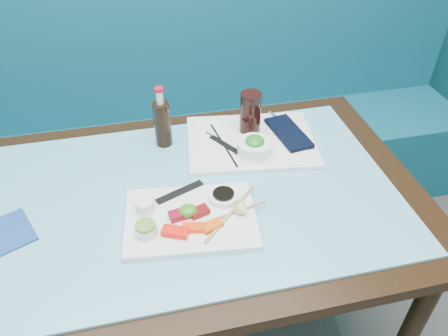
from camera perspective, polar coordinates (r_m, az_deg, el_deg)
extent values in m
cube|color=#11576B|center=(2.25, -6.83, -0.37)|extent=(3.00, 0.55, 0.45)
cube|color=#11576B|center=(2.17, -8.59, 13.00)|extent=(3.00, 0.12, 0.95)
cube|color=black|center=(1.34, -4.10, -4.27)|extent=(1.40, 0.90, 0.04)
cylinder|color=black|center=(1.60, 23.00, -19.30)|extent=(0.06, 0.06, 0.71)
cylinder|color=black|center=(1.92, -24.23, -7.44)|extent=(0.06, 0.06, 0.71)
cylinder|color=black|center=(2.00, 12.32, -2.10)|extent=(0.06, 0.06, 0.71)
cube|color=#67B7CE|center=(1.32, -4.15, -3.52)|extent=(1.22, 0.76, 0.01)
cube|color=white|center=(1.23, -4.36, -6.65)|extent=(0.39, 0.30, 0.02)
cube|color=#FF190A|center=(1.18, -6.38, -8.29)|extent=(0.08, 0.06, 0.02)
cube|color=#FF380A|center=(1.18, -3.99, -7.79)|extent=(0.07, 0.04, 0.01)
cube|color=#ED5509|center=(1.18, -1.55, -7.59)|extent=(0.07, 0.05, 0.01)
cube|color=maroon|center=(1.22, -5.84, -6.09)|extent=(0.06, 0.04, 0.02)
cube|color=maroon|center=(1.22, -3.28, -5.72)|extent=(0.06, 0.05, 0.02)
ellipsoid|color=#327B1C|center=(1.22, -4.72, -5.57)|extent=(0.07, 0.06, 0.03)
cylinder|color=white|center=(1.19, -10.14, -7.99)|extent=(0.07, 0.07, 0.02)
cylinder|color=#699B32|center=(1.17, -10.24, -7.39)|extent=(0.06, 0.06, 0.01)
cylinder|color=silver|center=(1.25, -10.27, -5.03)|extent=(0.06, 0.06, 0.02)
cylinder|color=#F7E7CA|center=(1.24, -10.36, -4.48)|extent=(0.06, 0.06, 0.01)
cylinder|color=white|center=(1.26, -0.07, -3.75)|extent=(0.09, 0.09, 0.02)
cylinder|color=black|center=(1.26, -0.07, -3.36)|extent=(0.08, 0.08, 0.01)
cone|color=#EDD970|center=(1.21, 2.64, -5.58)|extent=(0.05, 0.05, 0.04)
cube|color=black|center=(1.30, -5.81, -3.13)|extent=(0.15, 0.08, 0.00)
cylinder|color=tan|center=(1.22, 0.84, -5.88)|extent=(0.19, 0.19, 0.01)
cylinder|color=#9E6E4A|center=(1.23, 1.30, -5.84)|extent=(0.20, 0.06, 0.01)
cube|color=white|center=(1.51, 3.53, 3.45)|extent=(0.47, 0.38, 0.02)
cube|color=white|center=(1.50, 3.54, 3.73)|extent=(0.41, 0.32, 0.00)
cylinder|color=white|center=(1.43, 4.00, 2.67)|extent=(0.15, 0.15, 0.04)
ellipsoid|color=#237C1C|center=(1.42, 4.05, 3.52)|extent=(0.07, 0.07, 0.03)
cylinder|color=black|center=(1.51, 3.45, 7.23)|extent=(0.10, 0.10, 0.15)
cube|color=black|center=(1.54, 8.41, 4.56)|extent=(0.12, 0.22, 0.02)
cylinder|color=white|center=(1.62, 6.96, 6.55)|extent=(0.04, 0.09, 0.01)
cylinder|color=black|center=(1.47, -0.06, 3.09)|extent=(0.04, 0.25, 0.01)
cylinder|color=black|center=(1.48, 0.24, 3.11)|extent=(0.11, 0.17, 0.01)
cube|color=black|center=(1.48, 0.09, 3.06)|extent=(0.09, 0.13, 0.00)
cylinder|color=black|center=(1.48, -8.04, 5.70)|extent=(0.07, 0.07, 0.16)
cylinder|color=silver|center=(1.43, -8.41, 9.12)|extent=(0.03, 0.03, 0.04)
cylinder|color=red|center=(1.41, -8.52, 10.11)|extent=(0.03, 0.03, 0.01)
cube|color=navy|center=(1.34, -26.87, -7.78)|extent=(0.19, 0.19, 0.01)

